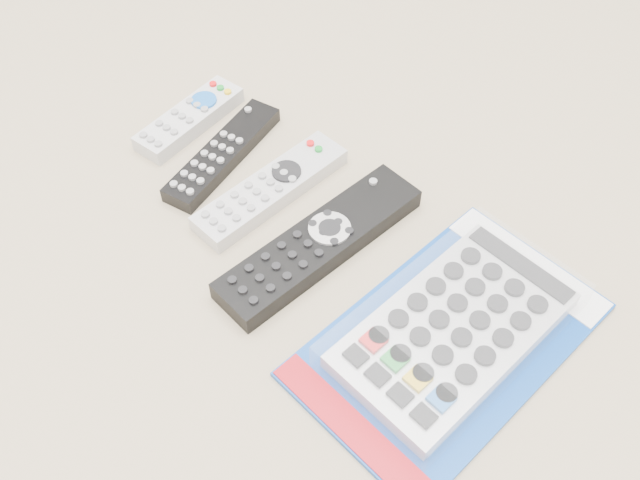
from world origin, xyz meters
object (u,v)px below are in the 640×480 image
Objects in this scene: remote_slim_black at (222,154)px; remote_silver_dvd at (270,189)px; remote_large_black at (320,243)px; jumbo_remote_packaged at (454,328)px; remote_small_grey at (189,118)px.

remote_slim_black is 0.93× the size of remote_silver_dvd.
remote_silver_dvd is at bearing 171.92° from remote_large_black.
remote_large_black reaches higher than remote_slim_black.
remote_large_black is at bearing -10.13° from remote_silver_dvd.
jumbo_remote_packaged reaches higher than remote_large_black.
remote_large_black is at bearing -174.03° from jumbo_remote_packaged.
remote_slim_black is 0.59× the size of jumbo_remote_packaged.
remote_slim_black is at bearing -15.45° from remote_small_grey.
jumbo_remote_packaged is (0.16, -0.00, 0.00)m from remote_large_black.
remote_slim_black is 0.33m from jumbo_remote_packaged.
jumbo_remote_packaged is (0.33, -0.03, 0.01)m from remote_slim_black.
jumbo_remote_packaged reaches higher than remote_small_grey.
remote_small_grey is at bearing 176.16° from remote_large_black.
remote_large_black is (0.24, -0.05, 0.00)m from remote_small_grey.
remote_small_grey is at bearing 157.57° from remote_slim_black.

